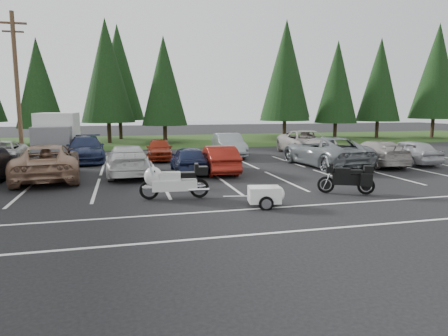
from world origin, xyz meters
TOP-DOWN VIEW (x-y plane):
  - ground at (0.00, 0.00)m, footprint 120.00×120.00m
  - grass_strip at (0.00, 24.00)m, footprint 80.00×16.00m
  - lake_water at (4.00, 55.00)m, footprint 70.00×50.00m
  - utility_pole at (-10.00, 12.00)m, footprint 1.60×0.26m
  - box_truck at (-8.00, 12.50)m, footprint 2.40×5.60m
  - stall_markings at (0.00, 2.00)m, footprint 32.00×16.00m
  - conifer_3 at (-10.50, 21.40)m, footprint 3.87×3.87m
  - conifer_4 at (-5.00, 22.90)m, footprint 4.80×4.80m
  - conifer_5 at (0.00, 21.60)m, footprint 4.14×4.14m
  - conifer_6 at (12.00, 22.10)m, footprint 4.93×4.93m
  - conifer_7 at (17.50, 21.80)m, footprint 4.27×4.27m
  - conifer_8 at (23.00, 22.60)m, footprint 4.53×4.53m
  - conifer_9 at (29.00, 21.30)m, footprint 5.19×5.19m
  - conifer_back_b at (-4.00, 27.50)m, footprint 4.97×4.97m
  - conifer_back_c at (14.00, 26.80)m, footprint 5.50×5.50m
  - car_near_2 at (-7.16, 3.96)m, footprint 3.27×6.08m
  - car_near_3 at (-3.60, 4.23)m, footprint 2.21×5.11m
  - car_near_4 at (-0.62, 4.25)m, footprint 1.71×4.02m
  - car_near_5 at (0.85, 3.91)m, footprint 1.62×4.21m
  - car_near_6 at (7.11, 4.66)m, footprint 3.25×6.22m
  - car_near_7 at (10.05, 4.23)m, footprint 2.37×5.03m
  - car_near_8 at (12.35, 4.30)m, footprint 1.71×4.15m
  - car_far_0 at (-10.64, 9.87)m, footprint 2.37×4.89m
  - car_far_1 at (-6.01, 9.99)m, footprint 2.50×5.41m
  - car_far_2 at (-1.59, 9.70)m, footprint 1.91×4.05m
  - car_far_3 at (3.03, 10.17)m, footprint 1.90×4.76m
  - car_far_4 at (8.59, 10.02)m, footprint 3.31×6.26m
  - touring_motorcycle at (-2.04, -1.38)m, footprint 2.81×1.07m
  - cargo_trailer at (0.67, -3.31)m, footprint 1.62×1.09m
  - adventure_motorcycle at (4.38, -2.14)m, footprint 2.47×1.71m

SIDE VIEW (x-z plane):
  - ground at x=0.00m, z-range 0.00..0.00m
  - lake_water at x=4.00m, z-range -0.01..0.01m
  - stall_markings at x=0.00m, z-range 0.00..0.01m
  - grass_strip at x=0.00m, z-range 0.00..0.01m
  - cargo_trailer at x=0.67m, z-range 0.00..0.69m
  - car_far_2 at x=-1.59m, z-range 0.00..1.34m
  - car_far_0 at x=-10.64m, z-range 0.00..1.34m
  - car_near_4 at x=-0.62m, z-range 0.00..1.36m
  - car_near_5 at x=0.85m, z-range 0.00..1.37m
  - car_near_8 at x=12.35m, z-range 0.00..1.41m
  - car_near_7 at x=10.05m, z-range 0.00..1.42m
  - adventure_motorcycle at x=4.38m, z-range 0.00..1.43m
  - car_near_3 at x=-3.60m, z-range 0.00..1.46m
  - touring_motorcycle at x=-2.04m, z-range 0.00..1.52m
  - car_far_1 at x=-6.01m, z-range 0.00..1.53m
  - car_far_3 at x=3.03m, z-range 0.00..1.54m
  - car_near_2 at x=-7.16m, z-range 0.00..1.62m
  - car_near_6 at x=7.11m, z-range 0.00..1.67m
  - car_far_4 at x=8.59m, z-range 0.00..1.68m
  - box_truck at x=-8.00m, z-range 0.00..2.90m
  - utility_pole at x=-10.00m, z-range 0.20..9.20m
  - conifer_3 at x=-10.50m, z-range 0.76..9.78m
  - conifer_5 at x=0.00m, z-range 0.81..10.45m
  - conifer_7 at x=17.50m, z-range 0.84..10.78m
  - conifer_8 at x=23.00m, z-range 0.89..11.45m
  - conifer_4 at x=-5.00m, z-range 0.95..12.12m
  - conifer_6 at x=12.00m, z-range 0.97..12.45m
  - conifer_back_b at x=-4.00m, z-range 0.98..12.56m
  - conifer_9 at x=29.00m, z-range 1.02..13.12m
  - conifer_back_c at x=14.00m, z-range 1.09..13.90m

